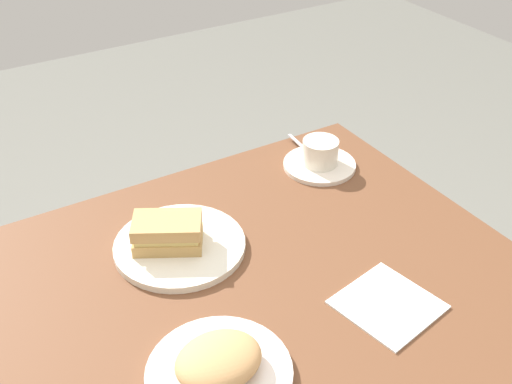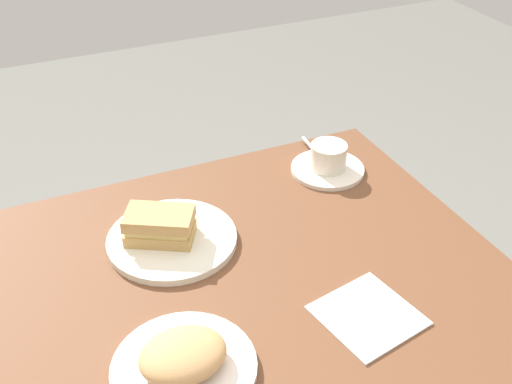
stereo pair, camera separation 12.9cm
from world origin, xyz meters
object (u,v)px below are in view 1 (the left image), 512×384
(coffee_saucer, at_px, (319,165))
(spoon, at_px, (303,147))
(sandwich_front, at_px, (168,232))
(side_plate, at_px, (219,373))
(napkin, at_px, (388,305))
(dining_table, at_px, (239,325))
(coffee_cup, at_px, (320,151))
(sandwich_plate, at_px, (180,246))

(coffee_saucer, bearing_deg, spoon, 85.75)
(sandwich_front, height_order, side_plate, sandwich_front)
(coffee_saucer, distance_m, napkin, 0.45)
(dining_table, distance_m, coffee_cup, 0.45)
(napkin, bearing_deg, spoon, 71.68)
(dining_table, relative_size, napkin, 6.86)
(dining_table, bearing_deg, sandwich_plate, 105.78)
(sandwich_plate, xyz_separation_m, spoon, (0.40, 0.18, 0.01))
(sandwich_front, xyz_separation_m, side_plate, (-0.06, -0.31, -0.04))
(sandwich_front, height_order, spoon, sandwich_front)
(coffee_saucer, relative_size, napkin, 1.09)
(coffee_saucer, bearing_deg, dining_table, -144.78)
(side_plate, relative_size, napkin, 1.48)
(spoon, height_order, side_plate, spoon)
(sandwich_front, bearing_deg, spoon, 22.06)
(sandwich_plate, relative_size, napkin, 1.65)
(spoon, height_order, napkin, spoon)
(side_plate, bearing_deg, spoon, 44.97)
(coffee_saucer, height_order, spoon, spoon)
(dining_table, height_order, napkin, napkin)
(sandwich_plate, distance_m, coffee_saucer, 0.41)
(dining_table, xyz_separation_m, coffee_cup, (0.35, 0.25, 0.14))
(dining_table, relative_size, sandwich_front, 7.00)
(spoon, relative_size, napkin, 0.66)
(dining_table, xyz_separation_m, sandwich_plate, (-0.04, 0.15, 0.10))
(sandwich_plate, height_order, sandwich_front, sandwich_front)
(sandwich_front, distance_m, coffee_cup, 0.43)
(sandwich_plate, bearing_deg, coffee_cup, 14.46)
(coffee_cup, bearing_deg, spoon, 85.97)
(sandwich_plate, bearing_deg, side_plate, -104.35)
(dining_table, xyz_separation_m, side_plate, (-0.12, -0.15, 0.10))
(spoon, xyz_separation_m, napkin, (-0.16, -0.49, -0.01))
(sandwich_plate, distance_m, spoon, 0.44)
(sandwich_plate, bearing_deg, spoon, 23.65)
(dining_table, height_order, coffee_cup, coffee_cup)
(dining_table, bearing_deg, spoon, 42.13)
(coffee_saucer, height_order, napkin, coffee_saucer)
(coffee_saucer, bearing_deg, sandwich_plate, -165.75)
(sandwich_plate, height_order, coffee_cup, coffee_cup)
(sandwich_plate, bearing_deg, coffee_saucer, 14.25)
(spoon, bearing_deg, sandwich_front, -157.94)
(napkin, bearing_deg, sandwich_plate, 126.82)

